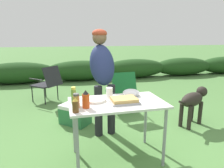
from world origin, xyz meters
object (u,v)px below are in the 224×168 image
object	(u,v)px
camp_chair_green_behind_table	(48,82)
standing_person_in_olive_jacket	(102,70)
hot_sauce_bottle	(86,99)
camp_chair_near_hedge	(121,90)
food_tray	(124,100)
paper_cup_stack	(109,93)
spice_jar	(76,101)
relish_jar	(74,95)
dog	(194,100)
plate_stack	(95,100)
cooler_box	(75,114)
folding_table	(117,108)
beer_bottle	(75,105)
mixing_bowl	(131,92)

from	to	relation	value
camp_chair_green_behind_table	standing_person_in_olive_jacket	bearing A→B (deg)	-109.98
hot_sauce_bottle	camp_chair_near_hedge	xyz separation A→B (m)	(0.87, 1.60, -0.36)
food_tray	paper_cup_stack	size ratio (longest dim) A/B	2.51
hot_sauce_bottle	standing_person_in_olive_jacket	world-z (taller)	standing_person_in_olive_jacket
spice_jar	camp_chair_near_hedge	size ratio (longest dim) A/B	0.18
relish_jar	dog	bearing A→B (deg)	16.38
camp_chair_near_hedge	relish_jar	bearing A→B (deg)	-128.03
plate_stack	dog	bearing A→B (deg)	17.92
relish_jar	standing_person_in_olive_jacket	bearing A→B (deg)	56.50
hot_sauce_bottle	cooler_box	distance (m)	1.45
standing_person_in_olive_jacket	dog	distance (m)	1.64
folding_table	paper_cup_stack	bearing A→B (deg)	106.85
dog	paper_cup_stack	bearing A→B (deg)	-98.57
beer_bottle	relish_jar	world-z (taller)	relish_jar
standing_person_in_olive_jacket	beer_bottle	bearing A→B (deg)	-121.40
paper_cup_stack	beer_bottle	bearing A→B (deg)	-138.31
food_tray	hot_sauce_bottle	distance (m)	0.45
hot_sauce_bottle	relish_jar	bearing A→B (deg)	122.56
spice_jar	cooler_box	xyz separation A→B (m)	(0.04, 1.24, -0.64)
folding_table	cooler_box	bearing A→B (deg)	110.15
standing_person_in_olive_jacket	camp_chair_near_hedge	xyz separation A→B (m)	(0.51, 0.70, -0.52)
plate_stack	camp_chair_green_behind_table	xyz separation A→B (m)	(-0.70, 2.46, -0.29)
mixing_bowl	camp_chair_near_hedge	bearing A→B (deg)	78.88
camp_chair_near_hedge	folding_table	bearing A→B (deg)	-111.79
folding_table	dog	distance (m)	1.67
food_tray	plate_stack	bearing A→B (deg)	157.49
spice_jar	mixing_bowl	bearing A→B (deg)	20.89
mixing_bowl	spice_jar	world-z (taller)	spice_jar
paper_cup_stack	standing_person_in_olive_jacket	distance (m)	0.63
mixing_bowl	cooler_box	bearing A→B (deg)	124.51
paper_cup_stack	spice_jar	size ratio (longest dim) A/B	0.85
relish_jar	spice_jar	size ratio (longest dim) A/B	1.25
mixing_bowl	paper_cup_stack	size ratio (longest dim) A/B	1.63
paper_cup_stack	standing_person_in_olive_jacket	world-z (taller)	standing_person_in_olive_jacket
food_tray	plate_stack	xyz separation A→B (m)	(-0.31, 0.13, -0.01)
food_tray	plate_stack	distance (m)	0.34
hot_sauce_bottle	cooler_box	size ratio (longest dim) A/B	0.34
plate_stack	cooler_box	size ratio (longest dim) A/B	0.43
relish_jar	beer_bottle	bearing A→B (deg)	-90.07
cooler_box	beer_bottle	bearing A→B (deg)	129.58
mixing_bowl	cooler_box	world-z (taller)	mixing_bowl
beer_bottle	hot_sauce_bottle	size ratio (longest dim) A/B	0.77
food_tray	camp_chair_green_behind_table	world-z (taller)	camp_chair_green_behind_table
food_tray	cooler_box	distance (m)	1.44
folding_table	hot_sauce_bottle	world-z (taller)	hot_sauce_bottle
beer_bottle	camp_chair_green_behind_table	xyz separation A→B (m)	(-0.46, 2.77, -0.34)
plate_stack	camp_chair_near_hedge	world-z (taller)	camp_chair_near_hedge
camp_chair_near_hedge	paper_cup_stack	bearing A→B (deg)	-115.87
paper_cup_stack	dog	size ratio (longest dim) A/B	0.17
mixing_bowl	food_tray	bearing A→B (deg)	-125.48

